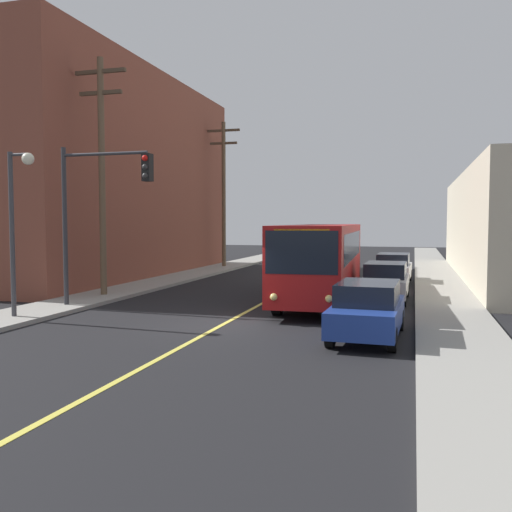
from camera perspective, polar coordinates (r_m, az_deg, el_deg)
name	(u,v)px	position (r m, az deg, el deg)	size (l,w,h in m)	color
ground_plane	(223,324)	(18.35, -3.34, -6.96)	(120.00, 120.00, 0.00)	black
sidewalk_left	(156,283)	(30.26, -10.14, -2.74)	(2.50, 90.00, 0.15)	gray
sidewalk_right	(443,293)	(27.27, 18.49, -3.54)	(2.50, 90.00, 0.15)	gray
lane_stripe_center	(308,279)	(32.76, 5.28, -2.35)	(0.16, 60.00, 0.01)	#D8CC4C
building_left_brick	(90,177)	(36.50, -16.56, 7.71)	(10.00, 22.42, 12.21)	brown
city_bus	(323,258)	(23.88, 6.79, -0.16)	(3.07, 12.24, 3.20)	maroon
parked_car_blue	(368,309)	(16.32, 11.29, -5.34)	(1.95, 4.46, 1.62)	navy
parked_car_silver	(386,281)	(24.18, 13.04, -2.50)	(1.90, 4.44, 1.62)	#B7B7BC
parked_car_white	(393,268)	(31.22, 13.78, -1.18)	(1.93, 4.45, 1.62)	silver
utility_pole_near	(102,166)	(25.47, -15.40, 8.86)	(2.40, 0.28, 10.22)	brown
utility_pole_mid	(224,187)	(40.40, -3.30, 6.98)	(2.40, 0.28, 10.27)	brown
traffic_signal_left_corner	(100,196)	(21.83, -15.59, 5.93)	(3.75, 0.48, 6.00)	#2D2D33
street_lamp_left	(17,209)	(20.33, -23.13, 4.38)	(0.98, 0.40, 5.50)	#38383D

